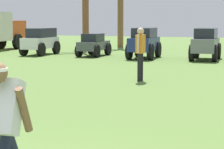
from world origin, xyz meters
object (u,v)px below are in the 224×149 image
(parked_car_slot_a, at_px, (41,40))
(parked_car_slot_b, at_px, (94,44))
(frisbee_thrower, at_px, (3,124))
(parked_car_slot_d, at_px, (206,43))
(teammate_near_sideline, at_px, (140,49))
(parked_car_slot_c, at_px, (144,42))

(parked_car_slot_a, relative_size, parked_car_slot_b, 1.09)
(frisbee_thrower, relative_size, parked_car_slot_b, 0.64)
(parked_car_slot_a, bearing_deg, frisbee_thrower, -62.73)
(parked_car_slot_b, bearing_deg, parked_car_slot_a, -177.67)
(parked_car_slot_a, xyz_separation_m, parked_car_slot_d, (8.28, -0.15, 0.02))
(teammate_near_sideline, height_order, parked_car_slot_c, teammate_near_sideline)
(teammate_near_sideline, relative_size, parked_car_slot_c, 0.66)
(frisbee_thrower, relative_size, teammate_near_sideline, 0.91)
(parked_car_slot_c, bearing_deg, teammate_near_sideline, -75.88)
(parked_car_slot_d, bearing_deg, frisbee_thrower, -89.83)
(frisbee_thrower, xyz_separation_m, parked_car_slot_d, (-0.05, 15.99, -0.06))
(teammate_near_sideline, xyz_separation_m, parked_car_slot_a, (-7.31, 7.46, -0.22))
(frisbee_thrower, xyz_separation_m, parked_car_slot_c, (-2.82, 15.85, -0.06))
(frisbee_thrower, bearing_deg, parked_car_slot_d, 90.17)
(parked_car_slot_b, relative_size, parked_car_slot_c, 0.94)
(parked_car_slot_c, bearing_deg, parked_car_slot_d, 2.96)
(parked_car_slot_b, bearing_deg, frisbee_thrower, -71.36)
(parked_car_slot_b, bearing_deg, parked_car_slot_d, -2.84)
(parked_car_slot_a, distance_m, parked_car_slot_b, 2.84)
(teammate_near_sideline, xyz_separation_m, parked_car_slot_d, (0.97, 7.31, -0.20))
(parked_car_slot_c, bearing_deg, parked_car_slot_b, 171.19)
(frisbee_thrower, height_order, teammate_near_sideline, teammate_near_sideline)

